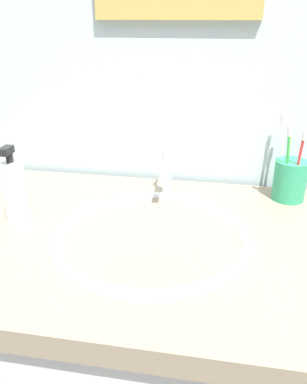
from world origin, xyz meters
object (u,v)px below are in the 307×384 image
faucet (166,171)px  toothbrush_green (288,159)px  toothbrush_cup (290,180)px  toothbrush_red (299,162)px  toothbrush_white (282,150)px  toothbrush_yellow (289,151)px  soap_dispenser (15,191)px

faucet → toothbrush_green: 0.31m
toothbrush_cup → toothbrush_green: toothbrush_green is taller
toothbrush_red → faucet: bearing=-178.3°
toothbrush_cup → toothbrush_white: bearing=121.7°
toothbrush_red → toothbrush_green: size_ratio=0.96×
toothbrush_yellow → toothbrush_green: bearing=-98.6°
toothbrush_cup → toothbrush_yellow: (-0.01, 0.03, 0.07)m
toothbrush_red → toothbrush_green: bearing=170.5°
toothbrush_cup → toothbrush_white: size_ratio=0.51×
toothbrush_yellow → toothbrush_green: toothbrush_yellow is taller
toothbrush_red → toothbrush_yellow: size_ratio=0.91×
toothbrush_green → soap_dispenser: 0.66m
toothbrush_red → soap_dispenser: size_ratio=1.01×
toothbrush_white → toothbrush_yellow: bearing=-26.2°
toothbrush_green → toothbrush_white: bearing=97.9°
toothbrush_green → soap_dispenser: size_ratio=1.06×
toothbrush_cup → toothbrush_yellow: bearing=104.8°
toothbrush_cup → soap_dispenser: (-0.64, -0.24, 0.03)m
toothbrush_red → soap_dispenser: toothbrush_red is taller
faucet → toothbrush_yellow: (0.31, 0.07, 0.05)m
toothbrush_red → toothbrush_white: bearing=118.4°
toothbrush_yellow → toothbrush_white: same height
faucet → toothbrush_white: 0.31m
toothbrush_red → toothbrush_yellow: (-0.02, 0.06, 0.01)m
toothbrush_yellow → soap_dispenser: 0.69m
toothbrush_yellow → soap_dispenser: bearing=-156.4°
faucet → toothbrush_cup: bearing=6.0°
toothbrush_white → toothbrush_green: toothbrush_white is taller
toothbrush_white → toothbrush_red: bearing=-61.6°
toothbrush_cup → toothbrush_red: size_ratio=0.56×
toothbrush_cup → soap_dispenser: size_ratio=0.57×
faucet → toothbrush_white: (0.30, 0.07, 0.05)m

